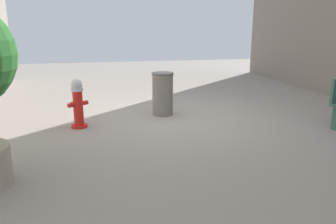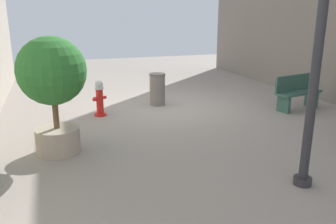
{
  "view_description": "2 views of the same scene",
  "coord_description": "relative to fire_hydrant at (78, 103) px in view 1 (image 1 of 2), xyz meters",
  "views": [
    {
      "loc": [
        1.7,
        6.52,
        1.89
      ],
      "look_at": [
        0.56,
        1.28,
        0.49
      ],
      "focal_mm": 35.45,
      "sensor_mm": 36.0,
      "label": 1
    },
    {
      "loc": [
        3.23,
        8.96,
        2.57
      ],
      "look_at": [
        0.67,
        1.6,
        0.34
      ],
      "focal_mm": 36.71,
      "sensor_mm": 36.0,
      "label": 2
    }
  ],
  "objects": [
    {
      "name": "ground_plane",
      "position": [
        -2.07,
        -0.2,
        -0.47
      ],
      "size": [
        23.4,
        23.4,
        0.0
      ],
      "primitive_type": "plane",
      "color": "gray"
    },
    {
      "name": "fire_hydrant",
      "position": [
        0.0,
        0.0,
        0.0
      ],
      "size": [
        0.39,
        0.37,
        0.93
      ],
      "color": "red",
      "rests_on": "ground_plane"
    },
    {
      "name": "trash_bin",
      "position": [
        -1.75,
        -0.57,
        -0.0
      ],
      "size": [
        0.47,
        0.47,
        0.92
      ],
      "color": "slate",
      "rests_on": "ground_plane"
    }
  ]
}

